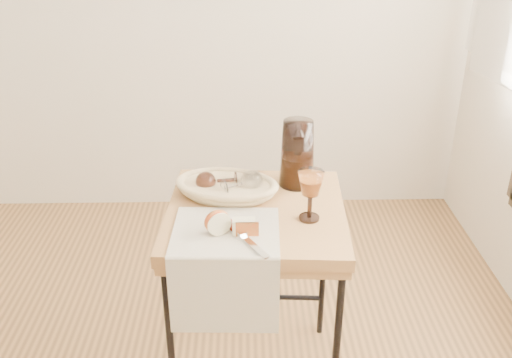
{
  "coord_description": "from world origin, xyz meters",
  "views": [
    {
      "loc": [
        0.56,
        -1.32,
        1.69
      ],
      "look_at": [
        0.59,
        0.34,
        0.87
      ],
      "focal_mm": 40.17,
      "sensor_mm": 36.0,
      "label": 1
    }
  ],
  "objects_px": {
    "bread_basket": "(227,188)",
    "tea_towel": "(226,232)",
    "wine_goblet": "(310,195)",
    "goblet_lying_b": "(240,184)",
    "apple_half": "(217,221)",
    "side_table": "(256,299)",
    "pitcher": "(297,153)",
    "table_knife": "(244,236)",
    "goblet_lying_a": "(219,181)"
  },
  "relations": [
    {
      "from": "wine_goblet",
      "to": "bread_basket",
      "type": "bearing_deg",
      "value": 147.22
    },
    {
      "from": "pitcher",
      "to": "table_knife",
      "type": "relative_size",
      "value": 1.18
    },
    {
      "from": "bread_basket",
      "to": "goblet_lying_a",
      "type": "height_order",
      "value": "goblet_lying_a"
    },
    {
      "from": "bread_basket",
      "to": "side_table",
      "type": "bearing_deg",
      "value": -32.29
    },
    {
      "from": "side_table",
      "to": "goblet_lying_a",
      "type": "xyz_separation_m",
      "value": [
        -0.13,
        0.12,
        0.43
      ]
    },
    {
      "from": "goblet_lying_b",
      "to": "wine_goblet",
      "type": "xyz_separation_m",
      "value": [
        0.22,
        -0.16,
        0.03
      ]
    },
    {
      "from": "tea_towel",
      "to": "goblet_lying_a",
      "type": "distance_m",
      "value": 0.27
    },
    {
      "from": "wine_goblet",
      "to": "side_table",
      "type": "bearing_deg",
      "value": 156.92
    },
    {
      "from": "bread_basket",
      "to": "apple_half",
      "type": "height_order",
      "value": "apple_half"
    },
    {
      "from": "tea_towel",
      "to": "apple_half",
      "type": "height_order",
      "value": "apple_half"
    },
    {
      "from": "side_table",
      "to": "goblet_lying_b",
      "type": "relative_size",
      "value": 5.85
    },
    {
      "from": "side_table",
      "to": "wine_goblet",
      "type": "distance_m",
      "value": 0.5
    },
    {
      "from": "tea_towel",
      "to": "bread_basket",
      "type": "xyz_separation_m",
      "value": [
        -0.0,
        0.25,
        0.02
      ]
    },
    {
      "from": "goblet_lying_a",
      "to": "wine_goblet",
      "type": "bearing_deg",
      "value": 139.6
    },
    {
      "from": "pitcher",
      "to": "goblet_lying_b",
      "type": "bearing_deg",
      "value": -157.39
    },
    {
      "from": "side_table",
      "to": "goblet_lying_b",
      "type": "height_order",
      "value": "goblet_lying_b"
    },
    {
      "from": "bread_basket",
      "to": "apple_half",
      "type": "relative_size",
      "value": 3.89
    },
    {
      "from": "goblet_lying_b",
      "to": "apple_half",
      "type": "height_order",
      "value": "goblet_lying_b"
    },
    {
      "from": "side_table",
      "to": "goblet_lying_b",
      "type": "distance_m",
      "value": 0.44
    },
    {
      "from": "table_knife",
      "to": "goblet_lying_a",
      "type": "bearing_deg",
      "value": 164.97
    },
    {
      "from": "bread_basket",
      "to": "tea_towel",
      "type": "bearing_deg",
      "value": -76.2
    },
    {
      "from": "side_table",
      "to": "table_knife",
      "type": "height_order",
      "value": "table_knife"
    },
    {
      "from": "pitcher",
      "to": "wine_goblet",
      "type": "distance_m",
      "value": 0.25
    },
    {
      "from": "table_knife",
      "to": "tea_towel",
      "type": "bearing_deg",
      "value": -159.04
    },
    {
      "from": "tea_towel",
      "to": "goblet_lying_b",
      "type": "relative_size",
      "value": 2.57
    },
    {
      "from": "side_table",
      "to": "bread_basket",
      "type": "bearing_deg",
      "value": 134.42
    },
    {
      "from": "side_table",
      "to": "table_knife",
      "type": "xyz_separation_m",
      "value": [
        -0.04,
        -0.19,
        0.39
      ]
    },
    {
      "from": "goblet_lying_b",
      "to": "apple_half",
      "type": "bearing_deg",
      "value": -132.51
    },
    {
      "from": "bread_basket",
      "to": "pitcher",
      "type": "distance_m",
      "value": 0.28
    },
    {
      "from": "bread_basket",
      "to": "apple_half",
      "type": "bearing_deg",
      "value": -82.06
    },
    {
      "from": "tea_towel",
      "to": "apple_half",
      "type": "relative_size",
      "value": 4.02
    },
    {
      "from": "side_table",
      "to": "pitcher",
      "type": "height_order",
      "value": "pitcher"
    },
    {
      "from": "bread_basket",
      "to": "table_knife",
      "type": "distance_m",
      "value": 0.3
    },
    {
      "from": "tea_towel",
      "to": "goblet_lying_a",
      "type": "xyz_separation_m",
      "value": [
        -0.03,
        0.27,
        0.04
      ]
    },
    {
      "from": "side_table",
      "to": "tea_towel",
      "type": "height_order",
      "value": "tea_towel"
    },
    {
      "from": "tea_towel",
      "to": "goblet_lying_a",
      "type": "bearing_deg",
      "value": 98.6
    },
    {
      "from": "table_knife",
      "to": "bread_basket",
      "type": "bearing_deg",
      "value": 160.5
    },
    {
      "from": "tea_towel",
      "to": "wine_goblet",
      "type": "distance_m",
      "value": 0.29
    },
    {
      "from": "bread_basket",
      "to": "table_knife",
      "type": "relative_size",
      "value": 1.33
    },
    {
      "from": "goblet_lying_a",
      "to": "wine_goblet",
      "type": "distance_m",
      "value": 0.35
    },
    {
      "from": "table_knife",
      "to": "pitcher",
      "type": "bearing_deg",
      "value": 122.19
    },
    {
      "from": "goblet_lying_b",
      "to": "tea_towel",
      "type": "bearing_deg",
      "value": -126.75
    },
    {
      "from": "tea_towel",
      "to": "wine_goblet",
      "type": "bearing_deg",
      "value": 18.18
    },
    {
      "from": "wine_goblet",
      "to": "goblet_lying_b",
      "type": "bearing_deg",
      "value": 145.18
    },
    {
      "from": "tea_towel",
      "to": "wine_goblet",
      "type": "relative_size",
      "value": 1.93
    },
    {
      "from": "tea_towel",
      "to": "apple_half",
      "type": "xyz_separation_m",
      "value": [
        -0.03,
        -0.0,
        0.04
      ]
    },
    {
      "from": "goblet_lying_b",
      "to": "bread_basket",
      "type": "bearing_deg",
      "value": 132.38
    },
    {
      "from": "tea_towel",
      "to": "table_knife",
      "type": "height_order",
      "value": "table_knife"
    },
    {
      "from": "goblet_lying_a",
      "to": "table_knife",
      "type": "height_order",
      "value": "goblet_lying_a"
    },
    {
      "from": "side_table",
      "to": "wine_goblet",
      "type": "bearing_deg",
      "value": -23.08
    }
  ]
}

